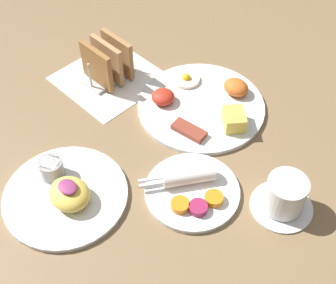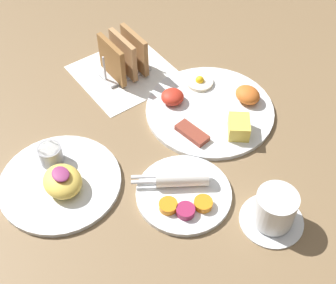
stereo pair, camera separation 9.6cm
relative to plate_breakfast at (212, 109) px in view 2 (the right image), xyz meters
name	(u,v)px [view 2 (the right image)]	position (x,y,z in m)	size (l,w,h in m)	color
ground_plane	(145,147)	(-0.01, -0.18, -0.01)	(3.00, 3.00, 0.00)	brown
napkin_flat	(125,73)	(-0.23, -0.09, -0.01)	(0.22, 0.22, 0.00)	white
plate_breakfast	(212,109)	(0.00, 0.00, 0.00)	(0.29, 0.29, 0.05)	white
plate_condiments	(184,192)	(0.14, -0.19, 0.00)	(0.19, 0.19, 0.04)	white
plate_foreground	(60,179)	(-0.02, -0.37, 0.00)	(0.24, 0.24, 0.06)	white
toast_rack	(124,57)	(-0.23, -0.09, 0.04)	(0.10, 0.12, 0.10)	#B7B7BC
coffee_cup	(274,210)	(0.29, -0.09, 0.03)	(0.12, 0.12, 0.08)	white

